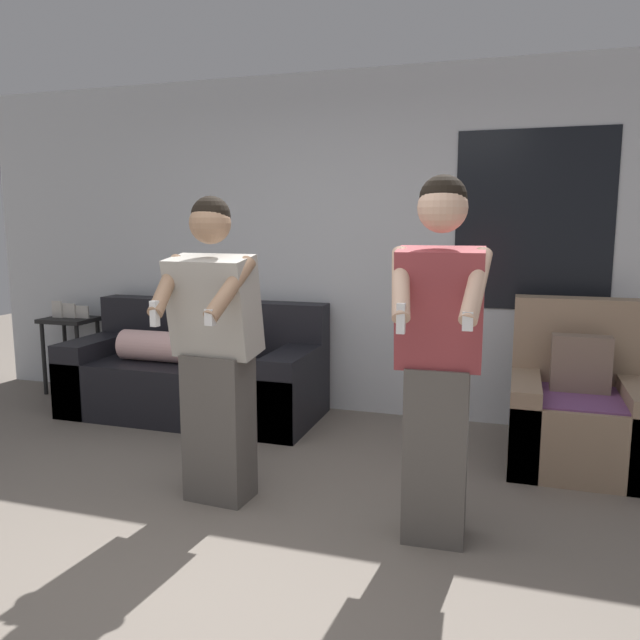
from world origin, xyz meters
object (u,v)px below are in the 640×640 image
(armchair, at_px, (578,411))
(person_right, at_px, (438,358))
(person_left, at_px, (215,352))
(side_table, at_px, (70,331))
(couch, at_px, (196,375))

(armchair, relative_size, person_right, 0.59)
(armchair, relative_size, person_left, 0.62)
(armchair, bearing_deg, person_left, -148.32)
(person_right, bearing_deg, armchair, 59.99)
(armchair, distance_m, person_right, 1.60)
(armchair, distance_m, side_table, 4.28)
(person_left, bearing_deg, couch, 122.92)
(couch, relative_size, side_table, 2.41)
(person_left, bearing_deg, side_table, 144.64)
(couch, xyz_separation_m, person_left, (0.90, -1.39, 0.52))
(armchair, xyz_separation_m, side_table, (-4.25, 0.42, 0.23))
(side_table, bearing_deg, couch, -9.74)
(couch, height_order, armchair, armchair)
(armchair, xyz_separation_m, person_right, (-0.75, -1.30, 0.57))
(armchair, height_order, person_right, person_right)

